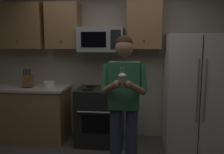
{
  "coord_description": "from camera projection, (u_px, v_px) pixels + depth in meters",
  "views": [
    {
      "loc": [
        0.47,
        -2.46,
        1.66
      ],
      "look_at": [
        0.15,
        0.43,
        1.25
      ],
      "focal_mm": 38.31,
      "sensor_mm": 36.0,
      "label": 1
    }
  ],
  "objects": [
    {
      "name": "wall_back",
      "position": [
        112.0,
        64.0,
        4.25
      ],
      "size": [
        4.4,
        0.1,
        2.6
      ],
      "primitive_type": "cube",
      "color": "#B7AD99",
      "rests_on": "ground"
    },
    {
      "name": "oven_range",
      "position": [
        100.0,
        115.0,
        4.0
      ],
      "size": [
        0.76,
        0.7,
        0.93
      ],
      "color": "black",
      "rests_on": "ground"
    },
    {
      "name": "microwave",
      "position": [
        101.0,
        40.0,
        3.94
      ],
      "size": [
        0.74,
        0.41,
        0.4
      ],
      "color": "#9EA0A5"
    },
    {
      "name": "refrigerator",
      "position": [
        195.0,
        92.0,
        3.73
      ],
      "size": [
        0.9,
        0.75,
        1.8
      ],
      "color": "white",
      "rests_on": "ground"
    },
    {
      "name": "cabinet_row_upper",
      "position": [
        68.0,
        26.0,
        4.02
      ],
      "size": [
        2.78,
        0.36,
        0.76
      ],
      "color": "#9E7247"
    },
    {
      "name": "counter_left",
      "position": [
        27.0,
        113.0,
        4.16
      ],
      "size": [
        1.44,
        0.66,
        0.92
      ],
      "color": "#9E7247",
      "rests_on": "ground"
    },
    {
      "name": "knife_block",
      "position": [
        28.0,
        81.0,
        4.03
      ],
      "size": [
        0.16,
        0.15,
        0.32
      ],
      "color": "brown",
      "rests_on": "counter_left"
    },
    {
      "name": "bowl_large_white",
      "position": [
        49.0,
        84.0,
        4.09
      ],
      "size": [
        0.21,
        0.21,
        0.1
      ],
      "color": "white",
      "rests_on": "counter_left"
    },
    {
      "name": "person",
      "position": [
        124.0,
        98.0,
        2.95
      ],
      "size": [
        0.6,
        0.48,
        1.76
      ],
      "color": "#383F59",
      "rests_on": "ground"
    },
    {
      "name": "cupcake",
      "position": [
        122.0,
        78.0,
        2.58
      ],
      "size": [
        0.09,
        0.09,
        0.17
      ],
      "color": "#A87F56"
    }
  ]
}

